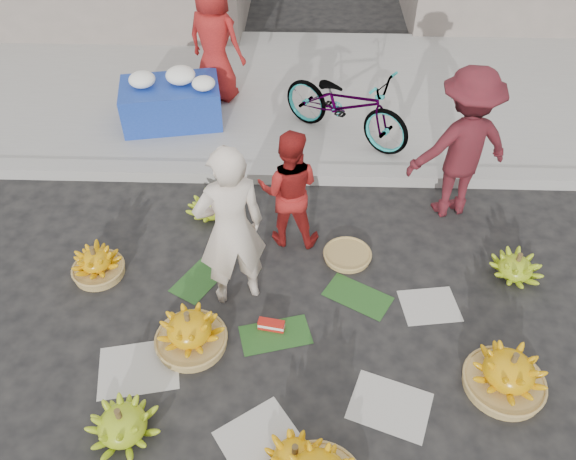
{
  "coord_description": "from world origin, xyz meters",
  "views": [
    {
      "loc": [
        0.12,
        -3.39,
        4.3
      ],
      "look_at": [
        -0.0,
        0.5,
        0.7
      ],
      "focal_mm": 35.0,
      "sensor_mm": 36.0,
      "label": 1
    }
  ],
  "objects_px": {
    "banana_bunch_4": "(508,373)",
    "flower_table": "(172,101)",
    "banana_bunch_0": "(190,331)",
    "vendor_cream": "(231,229)",
    "bicycle": "(346,104)"
  },
  "relations": [
    {
      "from": "banana_bunch_4",
      "to": "flower_table",
      "type": "relative_size",
      "value": 0.47
    },
    {
      "from": "banana_bunch_0",
      "to": "banana_bunch_4",
      "type": "relative_size",
      "value": 0.95
    },
    {
      "from": "vendor_cream",
      "to": "bicycle",
      "type": "bearing_deg",
      "value": -134.82
    },
    {
      "from": "banana_bunch_0",
      "to": "vendor_cream",
      "type": "bearing_deg",
      "value": 60.36
    },
    {
      "from": "vendor_cream",
      "to": "flower_table",
      "type": "height_order",
      "value": "vendor_cream"
    },
    {
      "from": "banana_bunch_4",
      "to": "bicycle",
      "type": "xyz_separation_m",
      "value": [
        -1.23,
        3.68,
        0.4
      ]
    },
    {
      "from": "banana_bunch_4",
      "to": "vendor_cream",
      "type": "bearing_deg",
      "value": 157.98
    },
    {
      "from": "flower_table",
      "to": "bicycle",
      "type": "xyz_separation_m",
      "value": [
        2.33,
        -0.32,
        0.17
      ]
    },
    {
      "from": "banana_bunch_0",
      "to": "bicycle",
      "type": "relative_size",
      "value": 0.35
    },
    {
      "from": "banana_bunch_4",
      "to": "flower_table",
      "type": "distance_m",
      "value": 5.36
    },
    {
      "from": "vendor_cream",
      "to": "bicycle",
      "type": "relative_size",
      "value": 0.96
    },
    {
      "from": "banana_bunch_0",
      "to": "banana_bunch_4",
      "type": "height_order",
      "value": "banana_bunch_4"
    },
    {
      "from": "bicycle",
      "to": "banana_bunch_0",
      "type": "bearing_deg",
      "value": -170.0
    },
    {
      "from": "flower_table",
      "to": "banana_bunch_0",
      "type": "bearing_deg",
      "value": -88.52
    },
    {
      "from": "banana_bunch_0",
      "to": "vendor_cream",
      "type": "distance_m",
      "value": 1.0
    }
  ]
}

